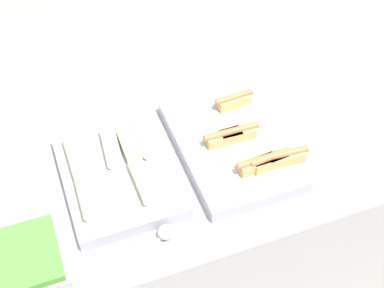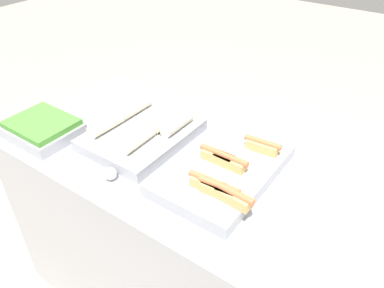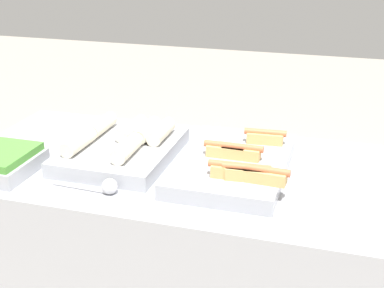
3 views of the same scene
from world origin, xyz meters
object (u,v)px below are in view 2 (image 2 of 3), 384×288
Objects in this scene: tray_hotdogs at (224,169)px; tray_side_front at (43,128)px; serving_spoon_near at (108,173)px; tray_wraps at (143,131)px.

tray_hotdogs reaches higher than tray_side_front.
tray_side_front is 1.30× the size of serving_spoon_near.
tray_hotdogs is 1.17× the size of tray_wraps.
tray_wraps is (-0.39, 0.01, 0.01)m from tray_hotdogs.
tray_wraps is at bearing 31.85° from tray_side_front.
tray_hotdogs is at bearing 36.16° from serving_spoon_near.
tray_hotdogs reaches higher than serving_spoon_near.
serving_spoon_near is at bearing -5.22° from tray_side_front.
tray_side_front is at bearing 174.78° from serving_spoon_near.
tray_side_front is at bearing -164.56° from tray_hotdogs.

